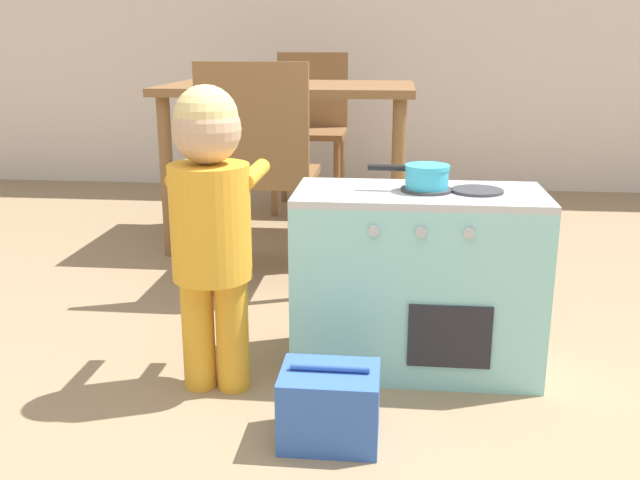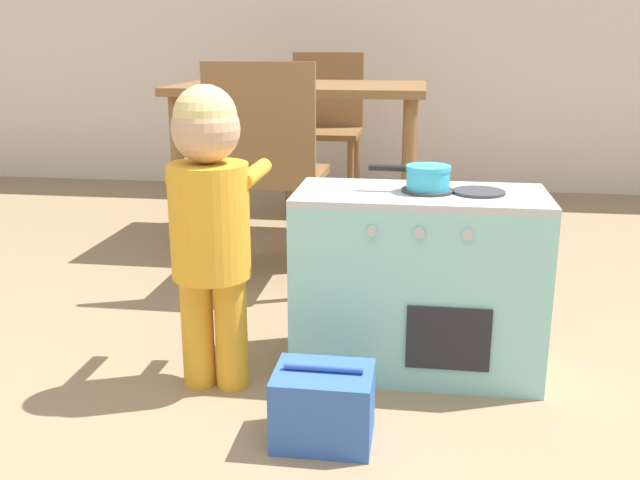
{
  "view_description": "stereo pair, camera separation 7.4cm",
  "coord_description": "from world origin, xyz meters",
  "px_view_note": "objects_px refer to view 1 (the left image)",
  "views": [
    {
      "loc": [
        0.22,
        -1.0,
        0.92
      ],
      "look_at": [
        0.03,
        0.86,
        0.39
      ],
      "focal_mm": 40.0,
      "sensor_mm": 36.0,
      "label": 1
    },
    {
      "loc": [
        0.29,
        -0.99,
        0.92
      ],
      "look_at": [
        0.03,
        0.86,
        0.39
      ],
      "focal_mm": 40.0,
      "sensor_mm": 36.0,
      "label": 2
    }
  ],
  "objects_px": {
    "play_kitchen": "(417,280)",
    "dining_chair_near": "(259,169)",
    "toy_basket": "(330,406)",
    "dining_chair_far": "(310,125)",
    "toy_pot": "(426,175)",
    "child_figure": "(210,209)",
    "dining_table": "(290,108)"
  },
  "relations": [
    {
      "from": "toy_pot",
      "to": "dining_table",
      "type": "height_order",
      "value": "dining_table"
    },
    {
      "from": "play_kitchen",
      "to": "child_figure",
      "type": "distance_m",
      "value": 0.62
    },
    {
      "from": "play_kitchen",
      "to": "dining_chair_near",
      "type": "xyz_separation_m",
      "value": [
        -0.56,
        0.6,
        0.2
      ]
    },
    {
      "from": "toy_basket",
      "to": "dining_chair_near",
      "type": "relative_size",
      "value": 0.27
    },
    {
      "from": "play_kitchen",
      "to": "dining_table",
      "type": "relative_size",
      "value": 0.62
    },
    {
      "from": "dining_chair_near",
      "to": "child_figure",
      "type": "bearing_deg",
      "value": -88.28
    },
    {
      "from": "toy_pot",
      "to": "toy_basket",
      "type": "relative_size",
      "value": 0.97
    },
    {
      "from": "toy_basket",
      "to": "dining_chair_far",
      "type": "xyz_separation_m",
      "value": [
        -0.33,
        2.41,
        0.37
      ]
    },
    {
      "from": "toy_pot",
      "to": "dining_chair_near",
      "type": "distance_m",
      "value": 0.84
    },
    {
      "from": "play_kitchen",
      "to": "dining_chair_near",
      "type": "relative_size",
      "value": 0.81
    },
    {
      "from": "toy_basket",
      "to": "dining_chair_near",
      "type": "height_order",
      "value": "dining_chair_near"
    },
    {
      "from": "toy_pot",
      "to": "child_figure",
      "type": "relative_size",
      "value": 0.27
    },
    {
      "from": "dining_chair_near",
      "to": "dining_chair_far",
      "type": "bearing_deg",
      "value": 89.01
    },
    {
      "from": "toy_pot",
      "to": "dining_table",
      "type": "distance_m",
      "value": 1.39
    },
    {
      "from": "child_figure",
      "to": "dining_chair_near",
      "type": "xyz_separation_m",
      "value": [
        -0.02,
        0.8,
        -0.04
      ]
    },
    {
      "from": "play_kitchen",
      "to": "toy_pot",
      "type": "bearing_deg",
      "value": 2.07
    },
    {
      "from": "toy_pot",
      "to": "dining_chair_far",
      "type": "xyz_separation_m",
      "value": [
        -0.55,
        1.98,
        -0.1
      ]
    },
    {
      "from": "toy_basket",
      "to": "dining_chair_near",
      "type": "distance_m",
      "value": 1.15
    },
    {
      "from": "child_figure",
      "to": "dining_chair_far",
      "type": "xyz_separation_m",
      "value": [
        -0.0,
        2.18,
        -0.04
      ]
    },
    {
      "from": "toy_basket",
      "to": "dining_chair_far",
      "type": "distance_m",
      "value": 2.46
    },
    {
      "from": "child_figure",
      "to": "dining_chair_near",
      "type": "height_order",
      "value": "dining_chair_near"
    },
    {
      "from": "toy_basket",
      "to": "dining_table",
      "type": "relative_size",
      "value": 0.21
    },
    {
      "from": "dining_table",
      "to": "dining_chair_near",
      "type": "xyz_separation_m",
      "value": [
        -0.02,
        -0.67,
        -0.16
      ]
    },
    {
      "from": "dining_table",
      "to": "dining_chair_far",
      "type": "xyz_separation_m",
      "value": [
        0.01,
        0.71,
        -0.16
      ]
    },
    {
      "from": "child_figure",
      "to": "dining_table",
      "type": "distance_m",
      "value": 1.47
    },
    {
      "from": "play_kitchen",
      "to": "dining_chair_near",
      "type": "height_order",
      "value": "dining_chair_near"
    },
    {
      "from": "play_kitchen",
      "to": "toy_basket",
      "type": "relative_size",
      "value": 2.97
    },
    {
      "from": "child_figure",
      "to": "toy_basket",
      "type": "relative_size",
      "value": 3.52
    },
    {
      "from": "child_figure",
      "to": "toy_basket",
      "type": "distance_m",
      "value": 0.58
    },
    {
      "from": "dining_table",
      "to": "toy_basket",
      "type": "bearing_deg",
      "value": -78.8
    },
    {
      "from": "dining_chair_near",
      "to": "dining_chair_far",
      "type": "distance_m",
      "value": 1.38
    },
    {
      "from": "play_kitchen",
      "to": "dining_chair_near",
      "type": "distance_m",
      "value": 0.85
    }
  ]
}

